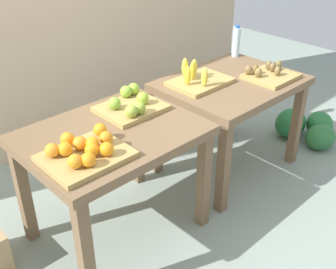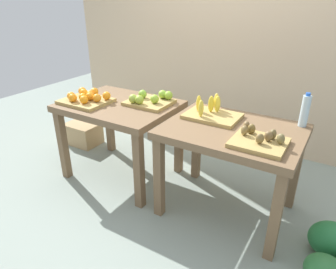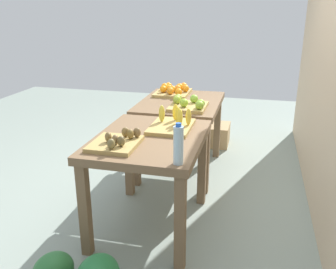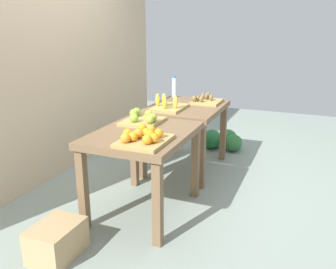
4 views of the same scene
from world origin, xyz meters
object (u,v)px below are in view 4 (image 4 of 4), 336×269
object	(u,v)px
kiwi_bin	(206,100)
display_table_right	(186,115)
orange_bin	(144,138)
apple_bin	(143,119)
watermelon_pile	(222,140)
banana_crate	(168,106)
water_bottle	(174,87)
display_table_left	(143,144)
cardboard_produce_box	(57,240)

from	to	relation	value
kiwi_bin	display_table_right	bearing A→B (deg)	146.05
orange_bin	apple_bin	distance (m)	0.60
apple_bin	watermelon_pile	size ratio (longest dim) A/B	0.66
watermelon_pile	banana_crate	bearing A→B (deg)	162.16
orange_bin	watermelon_pile	xyz separation A→B (m)	(2.28, -0.10, -0.69)
display_table_right	apple_bin	size ratio (longest dim) A/B	2.60
apple_bin	water_bottle	bearing A→B (deg)	8.18
banana_crate	kiwi_bin	size ratio (longest dim) A/B	1.22
display_table_left	banana_crate	size ratio (longest dim) A/B	2.36
display_table_right	kiwi_bin	distance (m)	0.33
orange_bin	display_table_right	bearing A→B (deg)	5.78
display_table_left	apple_bin	xyz separation A→B (m)	(0.26, 0.13, 0.15)
orange_bin	kiwi_bin	distance (m)	1.64
kiwi_bin	apple_bin	bearing A→B (deg)	165.02
apple_bin	water_bottle	size ratio (longest dim) A/B	1.50
display_table_left	banana_crate	world-z (taller)	banana_crate
kiwi_bin	watermelon_pile	xyz separation A→B (m)	(0.64, -0.07, -0.68)
orange_bin	banana_crate	size ratio (longest dim) A/B	1.01
banana_crate	kiwi_bin	distance (m)	0.56
kiwi_bin	cardboard_produce_box	world-z (taller)	kiwi_bin
orange_bin	cardboard_produce_box	bearing A→B (deg)	143.67
water_bottle	display_table_left	bearing A→B (deg)	-168.47
water_bottle	kiwi_bin	bearing A→B (deg)	-112.28
orange_bin	apple_bin	world-z (taller)	apple_bin
display_table_right	apple_bin	bearing A→B (deg)	171.33
apple_bin	cardboard_produce_box	size ratio (longest dim) A/B	1.00
display_table_right	cardboard_produce_box	distance (m)	2.08
banana_crate	watermelon_pile	world-z (taller)	banana_crate
display_table_left	watermelon_pile	bearing A→B (deg)	-6.73
apple_bin	watermelon_pile	xyz separation A→B (m)	(1.74, -0.37, -0.68)
banana_crate	cardboard_produce_box	bearing A→B (deg)	174.27
display_table_left	display_table_right	size ratio (longest dim) A/B	1.00
orange_bin	cardboard_produce_box	distance (m)	1.01
display_table_left	display_table_right	bearing A→B (deg)	0.00
orange_bin	cardboard_produce_box	xyz separation A→B (m)	(-0.60, 0.44, -0.68)
display_table_right	watermelon_pile	world-z (taller)	display_table_right
display_table_left	watermelon_pile	distance (m)	2.09
display_table_left	water_bottle	distance (m)	1.61
water_bottle	cardboard_produce_box	world-z (taller)	water_bottle
display_table_left	cardboard_produce_box	world-z (taller)	display_table_left
orange_bin	watermelon_pile	bearing A→B (deg)	-2.40
orange_bin	watermelon_pile	distance (m)	2.38
display_table_left	orange_bin	world-z (taller)	orange_bin
display_table_left	display_table_right	world-z (taller)	same
orange_bin	cardboard_produce_box	size ratio (longest dim) A/B	1.11
apple_bin	kiwi_bin	bearing A→B (deg)	-14.98
kiwi_bin	cardboard_produce_box	xyz separation A→B (m)	(-2.24, 0.46, -0.67)
watermelon_pile	cardboard_produce_box	distance (m)	2.93
water_bottle	watermelon_pile	xyz separation A→B (m)	(0.44, -0.56, -0.77)
kiwi_bin	orange_bin	bearing A→B (deg)	179.18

